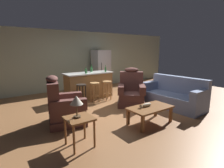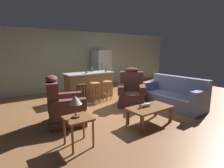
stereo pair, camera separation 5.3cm
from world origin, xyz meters
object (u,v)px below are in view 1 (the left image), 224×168
object	(u,v)px
recliner_near_island	(131,92)
bar_stool_right	(107,87)
bottle_short_amber	(86,71)
coffee_table	(150,109)
bottle_tall_green	(91,69)
table_lamp	(76,101)
bottle_wine_dark	(106,69)
refrigerator	(101,69)
fish_figurine	(146,105)
kitchen_island	(89,85)
bar_stool_left	(81,91)
couch	(174,96)
bar_stool_middle	(95,89)
recliner_near_lamp	(63,107)
end_table	(79,123)

from	to	relation	value
recliner_near_island	bar_stool_right	size ratio (longest dim) A/B	1.76
bar_stool_right	bottle_short_amber	size ratio (longest dim) A/B	2.99
coffee_table	bottle_tall_green	bearing A→B (deg)	87.93
table_lamp	bottle_tall_green	distance (m)	3.60
bottle_tall_green	bottle_wine_dark	distance (m)	0.54
bottle_wine_dark	refrigerator	bearing A→B (deg)	64.27
recliner_near_island	fish_figurine	bearing A→B (deg)	11.71
fish_figurine	bottle_tall_green	world-z (taller)	bottle_tall_green
bottle_short_amber	kitchen_island	bearing A→B (deg)	39.61
bar_stool_right	bar_stool_left	bearing A→B (deg)	180.00
bottle_wine_dark	bottle_short_amber	bearing A→B (deg)	175.85
couch	bar_stool_left	xyz separation A→B (m)	(-2.29, 1.86, 0.13)
bar_stool_middle	bottle_tall_green	size ratio (longest dim) A/B	2.46
bar_stool_right	recliner_near_lamp	bearing A→B (deg)	-151.05
bottle_wine_dark	bar_stool_left	bearing A→B (deg)	-160.86
bottle_wine_dark	table_lamp	bearing A→B (deg)	-131.78
coffee_table	fish_figurine	bearing A→B (deg)	140.77
coffee_table	bottle_wine_dark	world-z (taller)	bottle_wine_dark
couch	bottle_tall_green	bearing A→B (deg)	-63.35
table_lamp	couch	bearing A→B (deg)	6.34
table_lamp	refrigerator	size ratio (longest dim) A/B	0.23
bottle_short_amber	couch	bearing A→B (deg)	-51.51
kitchen_island	bottle_wine_dark	size ratio (longest dim) A/B	6.89
recliner_near_island	end_table	xyz separation A→B (m)	(-2.47, -1.35, 0.04)
table_lamp	kitchen_island	xyz separation A→B (m)	(1.77, 2.87, -0.39)
bar_stool_middle	bar_stool_left	bearing A→B (deg)	180.00
kitchen_island	bar_stool_left	distance (m)	0.88
table_lamp	refrigerator	xyz separation A→B (m)	(3.06, 4.07, 0.01)
couch	bar_stool_left	world-z (taller)	couch
bottle_tall_green	bar_stool_left	bearing A→B (deg)	-136.48
kitchen_island	bottle_short_amber	bearing A→B (deg)	-140.39
coffee_table	fish_figurine	distance (m)	0.15
recliner_near_island	bottle_wine_dark	xyz separation A→B (m)	(-0.12, 1.34, 0.63)
coffee_table	kitchen_island	bearing A→B (deg)	91.70
recliner_near_island	bottle_tall_green	world-z (taller)	bottle_tall_green
kitchen_island	bar_stool_left	world-z (taller)	kitchen_island
bar_stool_middle	bar_stool_right	bearing A→B (deg)	0.00
bottle_wine_dark	bar_stool_middle	bearing A→B (deg)	-149.56
coffee_table	bar_stool_right	xyz separation A→B (m)	(0.30, 2.33, 0.11)
bar_stool_middle	table_lamp	bearing A→B (deg)	-126.53
fish_figurine	coffee_table	bearing A→B (deg)	-39.23
bar_stool_left	end_table	bearing A→B (deg)	-116.54
bottle_tall_green	bottle_wine_dark	bearing A→B (deg)	-40.03
couch	table_lamp	distance (m)	3.51
recliner_near_lamp	refrigerator	distance (m)	4.17
fish_figurine	table_lamp	world-z (taller)	table_lamp
recliner_near_island	bottle_wine_dark	world-z (taller)	bottle_wine_dark
bar_stool_middle	bar_stool_right	xyz separation A→B (m)	(0.50, 0.00, 0.00)
coffee_table	bottle_short_amber	size ratio (longest dim) A/B	4.84
recliner_near_lamp	couch	bearing A→B (deg)	2.48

